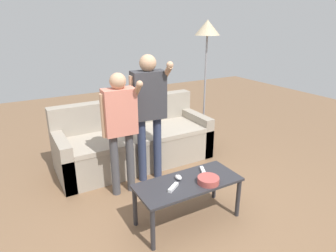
{
  "coord_description": "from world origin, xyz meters",
  "views": [
    {
      "loc": [
        -1.35,
        -2.01,
        1.92
      ],
      "look_at": [
        0.07,
        0.5,
        0.87
      ],
      "focal_mm": 31.23,
      "sensor_mm": 36.0,
      "label": 1
    }
  ],
  "objects": [
    {
      "name": "coffee_table",
      "position": [
        0.04,
        0.04,
        0.39
      ],
      "size": [
        1.04,
        0.45,
        0.45
      ],
      "color": "#2D2D33",
      "rests_on": "ground"
    },
    {
      "name": "game_remote_wand_far",
      "position": [
        -0.15,
        0.01,
        0.46
      ],
      "size": [
        0.15,
        0.12,
        0.03
      ],
      "color": "white",
      "rests_on": "coffee_table"
    },
    {
      "name": "couch",
      "position": [
        0.1,
        1.52,
        0.3
      ],
      "size": [
        2.12,
        0.83,
        0.87
      ],
      "color": "#9E9384",
      "rests_on": "ground"
    },
    {
      "name": "floor_lamp",
      "position": [
        1.38,
        1.63,
        1.7
      ],
      "size": [
        0.38,
        0.38,
        1.93
      ],
      "color": "#2D2D33",
      "rests_on": "ground"
    },
    {
      "name": "ground_plane",
      "position": [
        0.0,
        0.0,
        0.0
      ],
      "size": [
        12.0,
        12.0,
        0.0
      ],
      "primitive_type": "plane",
      "color": "brown"
    },
    {
      "name": "game_remote_wand_near",
      "position": [
        0.27,
        0.12,
        0.46
      ],
      "size": [
        0.1,
        0.16,
        0.03
      ],
      "color": "white",
      "rests_on": "coffee_table"
    },
    {
      "name": "snack_bowl",
      "position": [
        0.19,
        -0.07,
        0.48
      ],
      "size": [
        0.21,
        0.21,
        0.06
      ],
      "primitive_type": "cylinder",
      "color": "#B24C47",
      "rests_on": "coffee_table"
    },
    {
      "name": "player_center",
      "position": [
        0.09,
        0.99,
        0.98
      ],
      "size": [
        0.46,
        0.35,
        1.56
      ],
      "color": "#2D3856",
      "rests_on": "ground"
    },
    {
      "name": "game_remote_nunchuk",
      "position": [
        -0.02,
        0.13,
        0.47
      ],
      "size": [
        0.06,
        0.09,
        0.05
      ],
      "color": "white",
      "rests_on": "coffee_table"
    },
    {
      "name": "player_left",
      "position": [
        -0.33,
        0.85,
        0.89
      ],
      "size": [
        0.42,
        0.31,
        1.41
      ],
      "color": "#47474C",
      "rests_on": "ground"
    }
  ]
}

